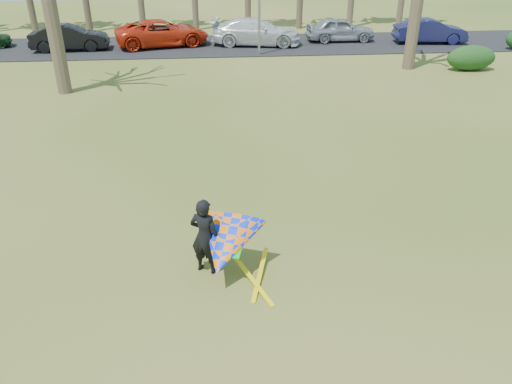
{
  "coord_description": "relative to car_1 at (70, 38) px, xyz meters",
  "views": [
    {
      "loc": [
        -1.0,
        -9.05,
        7.0
      ],
      "look_at": [
        0.0,
        2.0,
        1.1
      ],
      "focal_mm": 35.0,
      "sensor_mm": 36.0,
      "label": 1
    }
  ],
  "objects": [
    {
      "name": "hedge_near",
      "position": [
        23.05,
        -6.95,
        -0.17
      ],
      "size": [
        2.71,
        1.23,
        1.35
      ],
      "primitive_type": "ellipsoid",
      "color": "#183C16",
      "rests_on": "ground"
    },
    {
      "name": "ground",
      "position": [
        9.83,
        -24.26,
        -0.84
      ],
      "size": [
        100.0,
        100.0,
        0.0
      ],
      "primitive_type": "plane",
      "color": "#295412",
      "rests_on": "ground"
    },
    {
      "name": "car_5",
      "position": [
        23.61,
        0.15,
        -0.0
      ],
      "size": [
        4.88,
        2.05,
        1.57
      ],
      "primitive_type": "imported",
      "rotation": [
        0.0,
        0.0,
        1.49
      ],
      "color": "#18194A",
      "rests_on": "parking_strip"
    },
    {
      "name": "car_4",
      "position": [
        17.74,
        1.3,
        -0.0
      ],
      "size": [
        4.63,
        1.93,
        1.57
      ],
      "primitive_type": "imported",
      "rotation": [
        0.0,
        0.0,
        1.59
      ],
      "color": "#8F949B",
      "rests_on": "parking_strip"
    },
    {
      "name": "parking_strip",
      "position": [
        9.83,
        0.74,
        -0.81
      ],
      "size": [
        46.0,
        7.0,
        0.06
      ],
      "primitive_type": "cube",
      "color": "black",
      "rests_on": "ground"
    },
    {
      "name": "kite_flyer",
      "position": [
        8.92,
        -24.14,
        0.01
      ],
      "size": [
        2.13,
        2.39,
        2.02
      ],
      "color": "black",
      "rests_on": "ground"
    },
    {
      "name": "car_2",
      "position": [
        5.74,
        0.78,
        0.05
      ],
      "size": [
        6.5,
        4.18,
        1.67
      ],
      "primitive_type": "imported",
      "rotation": [
        0.0,
        0.0,
        1.82
      ],
      "color": "red",
      "rests_on": "parking_strip"
    },
    {
      "name": "car_3",
      "position": [
        11.91,
        0.55,
        0.07
      ],
      "size": [
        6.17,
        3.28,
        1.7
      ],
      "primitive_type": "imported",
      "rotation": [
        0.0,
        0.0,
        1.41
      ],
      "color": "silver",
      "rests_on": "parking_strip"
    },
    {
      "name": "car_1",
      "position": [
        0.0,
        0.0,
        0.0
      ],
      "size": [
        4.86,
        1.99,
        1.57
      ],
      "primitive_type": "imported",
      "rotation": [
        0.0,
        0.0,
        1.64
      ],
      "color": "black",
      "rests_on": "parking_strip"
    }
  ]
}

